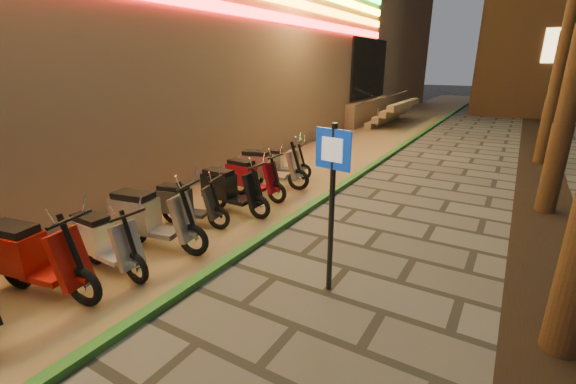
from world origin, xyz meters
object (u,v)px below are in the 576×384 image
Objects in this scene: scooter_9 at (250,177)px; scooter_4 at (31,257)px; scooter_5 at (103,241)px; pedestrian_sign at (332,187)px; scooter_10 at (267,167)px; scooter_11 at (279,162)px; scooter_7 at (185,203)px; scooter_8 at (228,189)px; scooter_6 at (149,218)px.

scooter_4 is at bearing -89.78° from scooter_9.
scooter_5 is (0.23, 0.91, -0.08)m from scooter_4.
scooter_4 is (-3.47, -2.19, -0.98)m from pedestrian_sign.
scooter_9 is (-3.33, 2.67, -1.04)m from pedestrian_sign.
scooter_10 is 1.21× the size of scooter_11.
scooter_11 is at bearing 78.21° from scooter_7.
scooter_5 is at bearing -101.68° from scooter_11.
scooter_7 is at bearing -106.28° from scooter_10.
scooter_5 is 2.94m from scooter_8.
pedestrian_sign reaches higher than scooter_11.
scooter_8 is at bearing 60.14° from scooter_7.
scooter_9 is at bearing 77.43° from scooter_4.
scooter_11 is (-3.61, 4.45, -1.09)m from pedestrian_sign.
scooter_5 is at bearing -148.90° from pedestrian_sign.
scooter_10 is (-0.25, 1.85, 0.03)m from scooter_8.
scooter_4 is at bearing -138.27° from pedestrian_sign.
scooter_10 is at bearing 75.00° from scooter_7.
scooter_6 is (0.24, 1.80, -0.00)m from scooter_4.
scooter_9 is (-0.10, 3.95, 0.01)m from scooter_5.
scooter_8 is (0.08, 2.05, -0.04)m from scooter_6.
pedestrian_sign is 1.49× the size of scooter_5.
scooter_4 is at bearing -104.20° from scooter_11.
scooter_9 is at bearing 92.98° from scooter_5.
scooter_9 is (0.10, 2.03, 0.04)m from scooter_7.
scooter_4 is at bearing -106.46° from scooter_10.
scooter_7 is 2.03m from scooter_9.
scooter_7 is at bearing -105.16° from scooter_8.
scooter_5 is 0.90× the size of scooter_10.
scooter_5 is 5.75m from scooter_11.
scooter_8 is at bearing -78.07° from scooter_9.
scooter_8 is 1.02× the size of scooter_9.
scooter_8 reaches higher than scooter_7.
scooter_8 is at bearing 74.31° from scooter_4.
scooter_11 is at bearing 100.75° from scooter_9.
pedestrian_sign is at bearing 21.25° from scooter_4.
pedestrian_sign is 1.34× the size of scooter_10.
pedestrian_sign reaches higher than scooter_4.
pedestrian_sign is 3.40m from scooter_6.
scooter_9 reaches higher than scooter_11.
scooter_11 is (-0.14, 6.64, -0.12)m from scooter_4.
scooter_9 is at bearing 72.74° from scooter_7.
scooter_10 reaches higher than scooter_9.
scooter_7 is (-0.20, 1.03, -0.10)m from scooter_6.
pedestrian_sign is at bearing -3.69° from scooter_6.
pedestrian_sign is at bearing 23.16° from scooter_5.
pedestrian_sign is 1.57× the size of scooter_7.
scooter_10 is (-0.17, 4.79, 0.06)m from scooter_5.
scooter_9 is at bearing 81.31° from scooter_6.
scooter_6 is 1.04× the size of scooter_10.
scooter_4 reaches higher than scooter_6.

